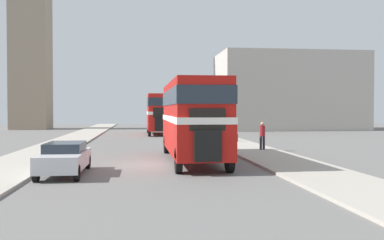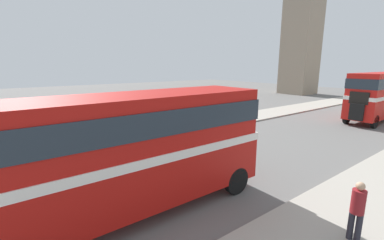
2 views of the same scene
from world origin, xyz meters
name	(u,v)px [view 1 (image 1 of 2)]	position (x,y,z in m)	size (l,w,h in m)	color
ground_plane	(154,165)	(0.00, 0.00, 0.00)	(120.00, 120.00, 0.00)	slate
sidewalk_right	(284,162)	(6.75, 0.00, 0.06)	(3.50, 120.00, 0.12)	#A8A093
sidewalk_left	(13,166)	(-6.75, 0.00, 0.06)	(3.50, 120.00, 0.12)	#A8A093
double_decker_bus	(192,114)	(2.09, 1.40, 2.51)	(2.56, 10.85, 4.19)	#B2140F
bus_distant	(158,111)	(1.35, 26.50, 2.63)	(2.44, 9.24, 4.43)	red
car_parked_near	(65,158)	(-3.87, -2.72, 0.72)	(1.72, 4.45, 1.36)	silver
pedestrian_walking	(262,134)	(7.39, 6.23, 1.15)	(0.37, 0.37, 1.83)	#282833
bicycle_on_pavement	(236,137)	(7.27, 13.73, 0.48)	(0.05, 1.76, 0.78)	black
shop_building_block	(289,92)	(19.94, 36.32, 5.27)	(19.64, 10.19, 10.54)	#B2ADA3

